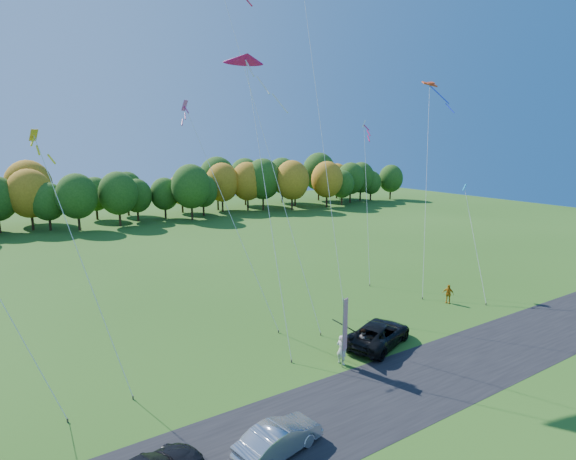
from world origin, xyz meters
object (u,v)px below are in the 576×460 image
person_east (448,294)px  silver_sedan (279,438)px  black_suv (378,334)px  feather_flag (345,324)px

person_east → silver_sedan: bearing=-94.3°
black_suv → feather_flag: bearing=84.7°
black_suv → person_east: size_ratio=3.53×
black_suv → feather_flag: (-3.63, -0.97, 1.81)m
person_east → feather_flag: 14.39m
silver_sedan → person_east: 22.36m
feather_flag → black_suv: bearing=15.0°
silver_sedan → black_suv: bearing=-75.0°
black_suv → person_east: person_east is taller
black_suv → person_east: 10.51m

